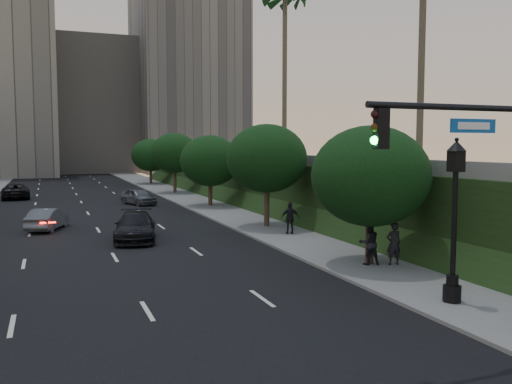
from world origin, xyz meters
name	(u,v)px	position (x,y,z in m)	size (l,w,h in m)	color
ground	(184,372)	(0.00, 0.00, 0.00)	(160.00, 160.00, 0.00)	black
road_surface	(90,217)	(0.00, 30.00, 0.01)	(16.00, 140.00, 0.02)	black
sidewalk_right	(220,210)	(10.25, 30.00, 0.07)	(4.50, 140.00, 0.15)	slate
embankment	(357,184)	(22.00, 28.00, 2.00)	(18.00, 90.00, 4.00)	black
parapet_wall	(266,158)	(13.50, 28.00, 4.35)	(0.35, 90.00, 0.70)	slate
office_block_mid	(93,107)	(6.00, 102.00, 13.00)	(22.00, 18.00, 26.00)	#9D9890
office_block_right	(187,82)	(24.00, 96.00, 18.00)	(20.00, 22.00, 36.00)	slate
tree_right_a	(371,176)	(10.30, 8.00, 4.02)	(5.20, 5.20, 6.24)	#38281C
tree_right_b	(267,159)	(10.30, 20.00, 4.52)	(5.20, 5.20, 6.74)	#38281C
tree_right_c	(210,161)	(10.30, 33.00, 4.02)	(5.20, 5.20, 6.24)	#38281C
tree_right_d	(174,153)	(10.30, 47.00, 4.52)	(5.20, 5.20, 6.74)	#38281C
tree_right_e	(150,155)	(10.30, 62.00, 4.02)	(5.20, 5.20, 6.24)	#38281C
traffic_signal_mast	(507,210)	(8.31, -1.46, 3.67)	(5.68, 0.56, 7.00)	black
street_lamp	(454,228)	(9.63, 1.96, 2.63)	(0.64, 0.64, 5.62)	black
sedan_mid_left	(48,219)	(-2.95, 24.31, 0.70)	(1.48, 4.24, 1.40)	#525659
sedan_far_left	(16,191)	(-5.93, 46.89, 0.77)	(2.56, 5.56, 1.55)	black
sedan_near_right	(135,227)	(1.66, 18.46, 0.78)	(2.20, 5.40, 1.57)	black
sedan_far_right	(138,197)	(4.72, 37.01, 0.75)	(1.76, 4.39, 1.49)	#55585D
pedestrian_a	(394,244)	(11.15, 7.40, 1.08)	(0.68, 0.45, 1.87)	black
pedestrian_b	(369,243)	(10.17, 7.82, 1.11)	(0.93, 0.73, 1.92)	black
pedestrian_c	(290,218)	(10.40, 16.58, 1.09)	(1.10, 0.46, 1.89)	black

